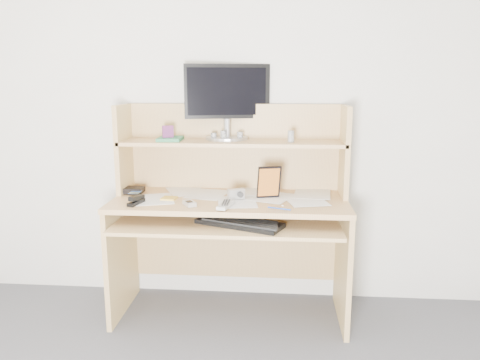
# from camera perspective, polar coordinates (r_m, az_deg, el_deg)

# --- Properties ---
(back_wall) EXTENTS (3.60, 0.04, 2.50)m
(back_wall) POSITION_cam_1_polar(r_m,az_deg,el_deg) (3.04, -0.65, 8.35)
(back_wall) COLOR beige
(back_wall) RESTS_ON floor
(desk) EXTENTS (1.40, 0.70, 1.30)m
(desk) POSITION_cam_1_polar(r_m,az_deg,el_deg) (2.90, -1.07, -2.98)
(desk) COLOR tan
(desk) RESTS_ON floor
(paper_clutter) EXTENTS (1.32, 0.54, 0.01)m
(paper_clutter) POSITION_cam_1_polar(r_m,az_deg,el_deg) (2.80, -1.23, -2.25)
(paper_clutter) COLOR white
(paper_clutter) RESTS_ON desk
(keyboard) EXTENTS (0.52, 0.35, 0.03)m
(keyboard) POSITION_cam_1_polar(r_m,az_deg,el_deg) (2.62, -0.06, -5.20)
(keyboard) COLOR black
(keyboard) RESTS_ON desk
(tv_remote) EXTENTS (0.09, 0.19, 0.02)m
(tv_remote) POSITION_cam_1_polar(r_m,az_deg,el_deg) (2.61, -1.75, -3.03)
(tv_remote) COLOR #B0B0AB
(tv_remote) RESTS_ON paper_clutter
(flip_phone) EXTENTS (0.10, 0.11, 0.03)m
(flip_phone) POSITION_cam_1_polar(r_m,az_deg,el_deg) (2.66, -6.19, -2.76)
(flip_phone) COLOR silver
(flip_phone) RESTS_ON paper_clutter
(stapler) EXTENTS (0.07, 0.15, 0.04)m
(stapler) POSITION_cam_1_polar(r_m,az_deg,el_deg) (2.74, -12.56, -2.35)
(stapler) COLOR black
(stapler) RESTS_ON paper_clutter
(wallet) EXTENTS (0.13, 0.11, 0.03)m
(wallet) POSITION_cam_1_polar(r_m,az_deg,el_deg) (3.01, -12.89, -1.19)
(wallet) COLOR black
(wallet) RESTS_ON paper_clutter
(sticky_note_pad) EXTENTS (0.09, 0.09, 0.01)m
(sticky_note_pad) POSITION_cam_1_polar(r_m,az_deg,el_deg) (2.82, -8.64, -2.23)
(sticky_note_pad) COLOR #FFF843
(sticky_note_pad) RESTS_ON desk
(digital_camera) EXTENTS (0.11, 0.08, 0.06)m
(digital_camera) POSITION_cam_1_polar(r_m,az_deg,el_deg) (2.77, -0.47, -1.70)
(digital_camera) COLOR #ABABAE
(digital_camera) RESTS_ON paper_clutter
(game_case) EXTENTS (0.14, 0.05, 0.20)m
(game_case) POSITION_cam_1_polar(r_m,az_deg,el_deg) (2.78, 3.55, -0.25)
(game_case) COLOR black
(game_case) RESTS_ON paper_clutter
(blue_pen) EXTENTS (0.13, 0.05, 0.01)m
(blue_pen) POSITION_cam_1_polar(r_m,az_deg,el_deg) (2.56, 4.80, -3.48)
(blue_pen) COLOR #163EA9
(blue_pen) RESTS_ON paper_clutter
(card_box) EXTENTS (0.07, 0.05, 0.09)m
(card_box) POSITION_cam_1_polar(r_m,az_deg,el_deg) (2.92, -8.78, 5.66)
(card_box) COLOR maroon
(card_box) RESTS_ON desk
(shelf_book) EXTENTS (0.15, 0.20, 0.02)m
(shelf_book) POSITION_cam_1_polar(r_m,az_deg,el_deg) (2.94, -8.50, 4.99)
(shelf_book) COLOR #34825A
(shelf_book) RESTS_ON desk
(chip_stack_a) EXTENTS (0.04, 0.04, 0.05)m
(chip_stack_a) POSITION_cam_1_polar(r_m,az_deg,el_deg) (2.92, -0.01, 5.39)
(chip_stack_a) COLOR black
(chip_stack_a) RESTS_ON desk
(chip_stack_b) EXTENTS (0.05, 0.05, 0.06)m
(chip_stack_b) POSITION_cam_1_polar(r_m,az_deg,el_deg) (2.91, -2.04, 5.45)
(chip_stack_b) COLOR silver
(chip_stack_b) RESTS_ON desk
(chip_stack_c) EXTENTS (0.05, 0.05, 0.05)m
(chip_stack_c) POSITION_cam_1_polar(r_m,az_deg,el_deg) (2.93, -3.22, 5.33)
(chip_stack_c) COLOR black
(chip_stack_c) RESTS_ON desk
(chip_stack_d) EXTENTS (0.05, 0.05, 0.07)m
(chip_stack_d) POSITION_cam_1_polar(r_m,az_deg,el_deg) (2.83, 6.24, 5.31)
(chip_stack_d) COLOR silver
(chip_stack_d) RESTS_ON desk
(monitor) EXTENTS (0.53, 0.27, 0.47)m
(monitor) POSITION_cam_1_polar(r_m,az_deg,el_deg) (2.97, -1.58, 9.79)
(monitor) COLOR #AFAFB4
(monitor) RESTS_ON desk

